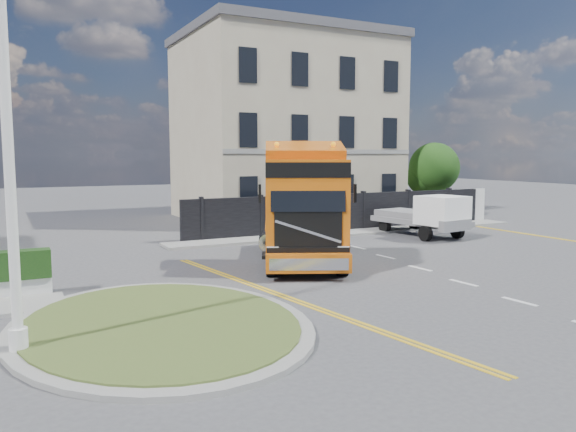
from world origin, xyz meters
TOP-DOWN VIEW (x-y plane):
  - ground at (0.00, 0.00)m, footprint 120.00×120.00m
  - traffic_island at (-7.00, -3.00)m, footprint 6.80×6.80m
  - hoarding_fence at (6.55, 9.00)m, footprint 18.80×0.25m
  - georgian_building at (6.00, 16.50)m, footprint 12.30×10.30m
  - tree at (14.38, 12.10)m, footprint 3.20×3.20m
  - pavement_far at (6.00, 8.10)m, footprint 20.00×1.60m
  - truck at (-0.57, 1.75)m, footprint 5.53×7.71m
  - flatbed_pickup at (8.35, 5.04)m, footprint 2.69×5.25m
  - lamppost_island at (-10.00, -3.55)m, footprint 0.28×0.57m

SIDE VIEW (x-z plane):
  - ground at x=0.00m, z-range 0.00..0.00m
  - pavement_far at x=6.00m, z-range 0.00..0.12m
  - traffic_island at x=-7.00m, z-range 0.00..0.16m
  - hoarding_fence at x=6.55m, z-range 0.00..2.00m
  - flatbed_pickup at x=8.35m, z-range 0.08..2.16m
  - truck at x=-0.57m, z-range -0.23..4.12m
  - tree at x=14.38m, z-range 0.65..5.45m
  - lamppost_island at x=-10.00m, z-range 0.19..9.36m
  - georgian_building at x=6.00m, z-range -0.63..12.17m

